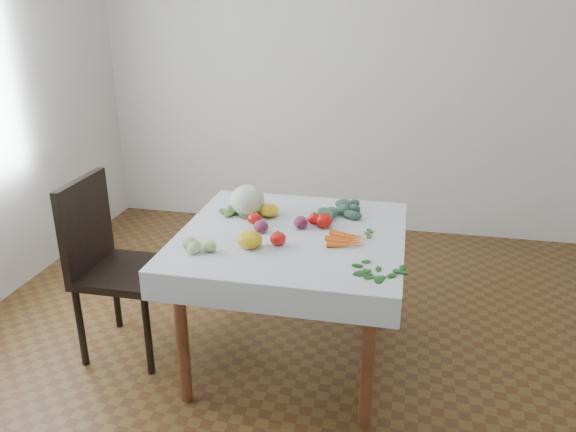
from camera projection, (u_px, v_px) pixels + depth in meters
name	position (u px, v px, depth m)	size (l,w,h in m)	color
ground	(291.00, 358.00, 3.11)	(4.00, 4.00, 0.00)	brown
back_wall	(343.00, 67.00, 4.44)	(4.00, 0.04, 2.70)	silver
table	(292.00, 251.00, 2.88)	(1.00, 1.00, 0.75)	brown
tablecloth	(292.00, 233.00, 2.84)	(1.12, 1.12, 0.01)	white
chair	(108.00, 256.00, 3.01)	(0.45, 0.45, 1.00)	black
cabbage	(248.00, 200.00, 3.04)	(0.19, 0.19, 0.17)	beige
tomato_a	(255.00, 219.00, 2.93)	(0.07, 0.07, 0.06)	red
tomato_b	(324.00, 220.00, 2.89)	(0.09, 0.09, 0.08)	red
tomato_c	(314.00, 219.00, 2.93)	(0.07, 0.07, 0.06)	red
tomato_d	(278.00, 239.00, 2.68)	(0.08, 0.08, 0.07)	red
heirloom_back	(269.00, 210.00, 3.03)	(0.11, 0.11, 0.07)	gold
heirloom_front	(250.00, 239.00, 2.66)	(0.12, 0.12, 0.08)	gold
onion_a	(261.00, 226.00, 2.84)	(0.07, 0.07, 0.06)	#621C41
onion_b	(301.00, 222.00, 2.88)	(0.08, 0.08, 0.06)	#621C41
tomatillo_cluster	(197.00, 246.00, 2.62)	(0.16, 0.13, 0.05)	#B5D078
carrot_bunch	(346.00, 240.00, 2.72)	(0.20, 0.19, 0.03)	orange
kale_bunch	(333.00, 208.00, 3.10)	(0.30, 0.29, 0.04)	#3C6350
basil_bunch	(379.00, 271.00, 2.43)	(0.24, 0.17, 0.01)	#1B5219
dill_bunch	(246.00, 212.00, 3.08)	(0.27, 0.21, 0.03)	#507435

